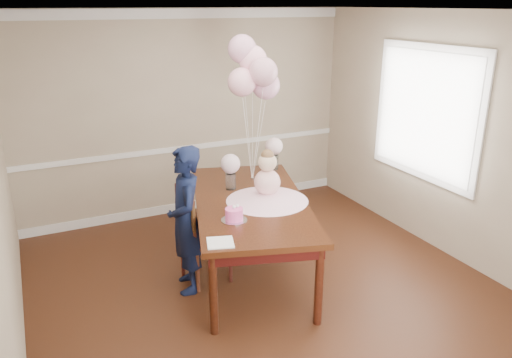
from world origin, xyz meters
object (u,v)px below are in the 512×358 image
at_px(birthday_cake, 234,214).
at_px(woman, 186,220).
at_px(dining_chair_seat, 205,239).
at_px(dining_table_top, 250,202).

relative_size(birthday_cake, woman, 0.11).
distance_m(birthday_cake, woman, 0.54).
relative_size(birthday_cake, dining_chair_seat, 0.37).
height_order(dining_table_top, birthday_cake, birthday_cake).
xyz_separation_m(birthday_cake, dining_chair_seat, (-0.13, 0.47, -0.44)).
bearing_deg(dining_chair_seat, woman, -166.19).
bearing_deg(woman, dining_chair_seat, 120.32).
relative_size(dining_table_top, birthday_cake, 13.33).
xyz_separation_m(dining_table_top, dining_chair_seat, (-0.49, 0.05, -0.34)).
height_order(dining_table_top, woman, woman).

